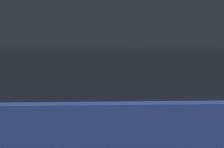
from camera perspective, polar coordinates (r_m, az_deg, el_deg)
name	(u,v)px	position (r m, az deg, el deg)	size (l,w,h in m)	color
sidewalk_curb	(110,138)	(5.64, -0.28, -9.07)	(36.00, 3.27, 0.13)	#ADA8A0
parking_meter	(154,56)	(4.35, 5.92, 2.63)	(0.16, 0.17, 1.56)	slate
pedestrian_at_meter	(93,65)	(4.29, -2.70, 1.31)	(0.67, 0.52, 1.77)	black
parked_sedan_blue	(156,120)	(2.70, 6.26, -6.53)	(4.64, 1.92, 1.76)	navy
background_railing	(103,69)	(7.03, -1.32, 0.70)	(24.06, 0.06, 1.13)	black
backdrop_wall	(94,26)	(10.32, -2.54, 6.77)	(32.00, 0.50, 3.60)	gray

